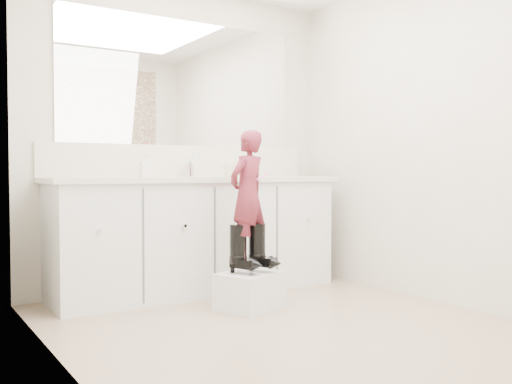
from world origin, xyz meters
TOP-DOWN VIEW (x-y plane):
  - floor at (0.00, 0.00)m, footprint 3.00×3.00m
  - wall_back at (0.00, 1.50)m, footprint 2.60×0.00m
  - wall_left at (-1.30, 0.00)m, footprint 0.00×3.00m
  - wall_right at (1.30, 0.00)m, footprint 0.00×3.00m
  - vanity_cabinet at (0.00, 1.23)m, footprint 2.20×0.55m
  - countertop at (0.00, 1.21)m, footprint 2.28×0.58m
  - backsplash at (0.00, 1.49)m, footprint 2.28×0.03m
  - mirror at (0.00, 1.49)m, footprint 2.00×0.02m
  - faucet at (0.00, 1.38)m, footprint 0.08×0.08m
  - cup at (0.26, 1.19)m, footprint 0.12×0.12m
  - soap_bottle at (-0.40, 1.27)m, footprint 0.08×0.08m
  - step_stool at (0.04, 0.53)m, footprint 0.48×0.44m
  - boot_left at (-0.04, 0.55)m, footprint 0.19×0.25m
  - boot_right at (0.11, 0.55)m, footprint 0.19×0.25m
  - toddler at (0.04, 0.55)m, footprint 0.36×0.30m
  - toothbrush at (0.11, 0.47)m, footprint 0.13×0.06m

SIDE VIEW (x-z plane):
  - floor at x=0.00m, z-range 0.00..0.00m
  - step_stool at x=0.04m, z-range 0.00..0.25m
  - boot_left at x=-0.04m, z-range 0.25..0.58m
  - boot_right at x=0.11m, z-range 0.25..0.58m
  - vanity_cabinet at x=0.00m, z-range 0.00..0.85m
  - toddler at x=0.04m, z-range 0.35..1.21m
  - countertop at x=0.00m, z-range 0.85..0.89m
  - toothbrush at x=0.11m, z-range 0.87..0.93m
  - faucet at x=0.00m, z-range 0.89..0.99m
  - cup at x=0.26m, z-range 0.89..0.99m
  - soap_bottle at x=-0.40m, z-range 0.89..1.06m
  - backsplash at x=0.00m, z-range 0.89..1.14m
  - wall_back at x=0.00m, z-range -0.10..2.50m
  - wall_left at x=-1.30m, z-range -0.30..2.70m
  - wall_right at x=1.30m, z-range -0.30..2.70m
  - mirror at x=0.00m, z-range 1.14..2.14m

